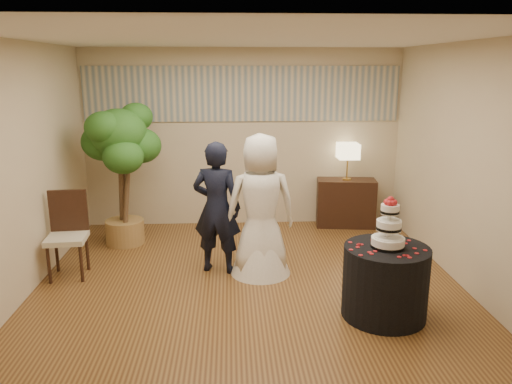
{
  "coord_description": "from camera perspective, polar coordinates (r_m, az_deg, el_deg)",
  "views": [
    {
      "loc": [
        -0.2,
        -5.4,
        2.52
      ],
      "look_at": [
        0.1,
        0.4,
        1.05
      ],
      "focal_mm": 35.0,
      "sensor_mm": 36.0,
      "label": 1
    }
  ],
  "objects": [
    {
      "name": "floor",
      "position": [
        5.96,
        -0.77,
        -10.81
      ],
      "size": [
        5.0,
        5.0,
        0.0
      ],
      "primitive_type": "cube",
      "color": "brown",
      "rests_on": "ground"
    },
    {
      "name": "ceiling",
      "position": [
        5.41,
        -0.88,
        17.19
      ],
      "size": [
        5.0,
        5.0,
        0.0
      ],
      "primitive_type": "cube",
      "color": "white",
      "rests_on": "wall_back"
    },
    {
      "name": "wall_back",
      "position": [
        7.98,
        -1.52,
        6.13
      ],
      "size": [
        5.0,
        0.06,
        2.8
      ],
      "primitive_type": "cube",
      "color": "#C7B593",
      "rests_on": "ground"
    },
    {
      "name": "wall_front",
      "position": [
        3.11,
        0.96,
        -6.85
      ],
      "size": [
        5.0,
        0.06,
        2.8
      ],
      "primitive_type": "cube",
      "color": "#C7B593",
      "rests_on": "ground"
    },
    {
      "name": "wall_left",
      "position": [
        5.97,
        -25.58,
        2.0
      ],
      "size": [
        0.06,
        5.0,
        2.8
      ],
      "primitive_type": "cube",
      "color": "#C7B593",
      "rests_on": "ground"
    },
    {
      "name": "wall_right",
      "position": [
        6.14,
        23.22,
        2.54
      ],
      "size": [
        0.06,
        5.0,
        2.8
      ],
      "primitive_type": "cube",
      "color": "#C7B593",
      "rests_on": "ground"
    },
    {
      "name": "mural_border",
      "position": [
        7.89,
        -1.54,
        11.15
      ],
      "size": [
        4.9,
        0.02,
        0.85
      ],
      "primitive_type": "cube",
      "color": "#9A9B8E",
      "rests_on": "wall_back"
    },
    {
      "name": "groom",
      "position": [
        6.16,
        -4.5,
        -1.8
      ],
      "size": [
        0.68,
        0.53,
        1.65
      ],
      "primitive_type": "imported",
      "rotation": [
        0.0,
        0.0,
        2.89
      ],
      "color": "black",
      "rests_on": "floor"
    },
    {
      "name": "bride",
      "position": [
        6.05,
        0.54,
        -1.53
      ],
      "size": [
        0.94,
        0.84,
        1.76
      ],
      "primitive_type": "imported",
      "rotation": [
        0.0,
        0.0,
        3.26
      ],
      "color": "white",
      "rests_on": "floor"
    },
    {
      "name": "cake_table",
      "position": [
        5.35,
        14.54,
        -9.91
      ],
      "size": [
        1.14,
        1.14,
        0.75
      ],
      "primitive_type": "cylinder",
      "rotation": [
        0.0,
        0.0,
        -0.42
      ],
      "color": "black",
      "rests_on": "floor"
    },
    {
      "name": "wedding_cake",
      "position": [
        5.12,
        14.98,
        -3.35
      ],
      "size": [
        0.34,
        0.34,
        0.53
      ],
      "primitive_type": null,
      "color": "white",
      "rests_on": "cake_table"
    },
    {
      "name": "console",
      "position": [
        8.15,
        10.21,
        -1.22
      ],
      "size": [
        0.96,
        0.51,
        0.77
      ],
      "primitive_type": "cube",
      "rotation": [
        0.0,
        0.0,
        -0.12
      ],
      "color": "black",
      "rests_on": "floor"
    },
    {
      "name": "table_lamp",
      "position": [
        8.0,
        10.42,
        3.43
      ],
      "size": [
        0.32,
        0.32,
        0.58
      ],
      "primitive_type": null,
      "color": "beige",
      "rests_on": "console"
    },
    {
      "name": "ficus_tree",
      "position": [
        7.31,
        -15.15,
        1.96
      ],
      "size": [
        1.07,
        1.07,
        2.06
      ],
      "primitive_type": null,
      "rotation": [
        0.0,
        0.0,
        -3.04
      ],
      "color": "#295E1D",
      "rests_on": "floor"
    },
    {
      "name": "side_chair",
      "position": [
        6.47,
        -20.84,
        -4.72
      ],
      "size": [
        0.52,
        0.53,
        1.05
      ],
      "primitive_type": null,
      "rotation": [
        0.0,
        0.0,
        0.08
      ],
      "color": "black",
      "rests_on": "floor"
    }
  ]
}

